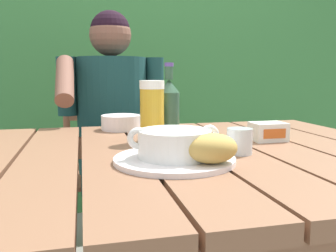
{
  "coord_description": "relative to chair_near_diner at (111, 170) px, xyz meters",
  "views": [
    {
      "loc": [
        -0.22,
        -0.91,
        0.97
      ],
      "look_at": [
        -0.01,
        -0.02,
        0.84
      ],
      "focal_mm": 38.41,
      "sensor_mm": 36.0,
      "label": 1
    }
  ],
  "objects": [
    {
      "name": "soup_bowl",
      "position": [
        0.07,
        -1.05,
        0.34
      ],
      "size": [
        0.22,
        0.17,
        0.07
      ],
      "color": "white",
      "rests_on": "serving_plate"
    },
    {
      "name": "water_glass_small",
      "position": [
        0.25,
        -1.01,
        0.33
      ],
      "size": [
        0.07,
        0.07,
        0.07
      ],
      "color": "silver",
      "rests_on": "dining_table"
    },
    {
      "name": "person_eating",
      "position": [
        -0.0,
        -0.2,
        0.26
      ],
      "size": [
        0.48,
        0.47,
        1.25
      ],
      "color": "#173E3E",
      "rests_on": "ground_plane"
    },
    {
      "name": "beer_bottle",
      "position": [
        0.13,
        -0.74,
        0.39
      ],
      "size": [
        0.07,
        0.07,
        0.24
      ],
      "color": "#2E4F38",
      "rests_on": "dining_table"
    },
    {
      "name": "butter_tub",
      "position": [
        0.41,
        -0.86,
        0.32
      ],
      "size": [
        0.1,
        0.08,
        0.06
      ],
      "color": "white",
      "rests_on": "dining_table"
    },
    {
      "name": "hedge_backdrop",
      "position": [
        0.03,
        1.0,
        0.75
      ],
      "size": [
        4.16,
        0.91,
        2.8
      ],
      "color": "#38753B",
      "rests_on": "ground_plane"
    },
    {
      "name": "chair_near_diner",
      "position": [
        0.0,
        0.0,
        0.0
      ],
      "size": [
        0.48,
        0.45,
        0.93
      ],
      "color": "brown",
      "rests_on": "ground_plane"
    },
    {
      "name": "table_knife",
      "position": [
        0.2,
        -0.95,
        0.3
      ],
      "size": [
        0.14,
        0.04,
        0.01
      ],
      "color": "silver",
      "rests_on": "dining_table"
    },
    {
      "name": "dining_table",
      "position": [
        0.09,
        -0.93,
        0.21
      ],
      "size": [
        1.38,
        0.99,
        0.77
      ],
      "color": "brown",
      "rests_on": "ground_plane"
    },
    {
      "name": "beer_glass",
      "position": [
        0.07,
        -0.8,
        0.39
      ],
      "size": [
        0.07,
        0.07,
        0.18
      ],
      "color": "gold",
      "rests_on": "dining_table"
    },
    {
      "name": "bread_roll",
      "position": [
        0.13,
        -1.13,
        0.34
      ],
      "size": [
        0.12,
        0.09,
        0.06
      ],
      "color": "tan",
      "rests_on": "serving_plate"
    },
    {
      "name": "diner_bowl",
      "position": [
        0.0,
        -0.54,
        0.32
      ],
      "size": [
        0.14,
        0.14,
        0.05
      ],
      "color": "white",
      "rests_on": "dining_table"
    },
    {
      "name": "serving_plate",
      "position": [
        0.07,
        -1.05,
        0.3
      ],
      "size": [
        0.28,
        0.28,
        0.01
      ],
      "color": "white",
      "rests_on": "dining_table"
    }
  ]
}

